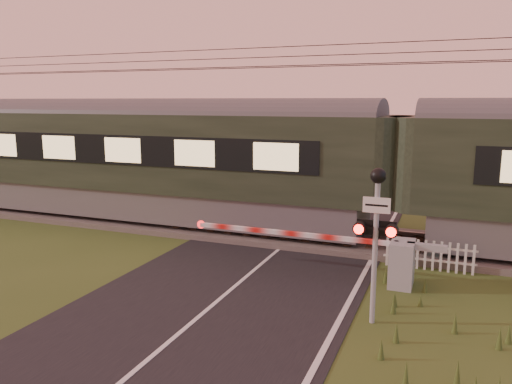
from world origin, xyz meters
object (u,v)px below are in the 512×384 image
at_px(picket_fence, 429,255).
at_px(boom_gate, 390,260).
at_px(train, 398,170).
at_px(crossing_signal, 376,218).

bearing_deg(picket_fence, boom_gate, -120.68).
distance_m(train, boom_gate, 3.78).
height_order(boom_gate, crossing_signal, crossing_signal).
height_order(crossing_signal, picket_fence, crossing_signal).
distance_m(train, crossing_signal, 5.70).
bearing_deg(picket_fence, crossing_signal, -103.48).
bearing_deg(boom_gate, crossing_signal, -91.24).
height_order(train, crossing_signal, train).
bearing_deg(crossing_signal, boom_gate, 88.76).
xyz_separation_m(train, crossing_signal, (0.18, -5.69, -0.20)).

